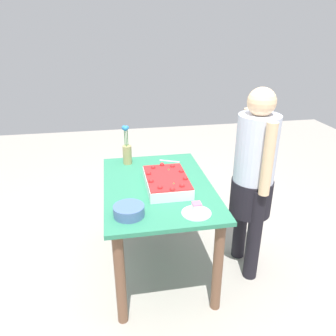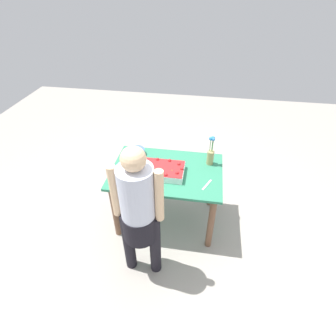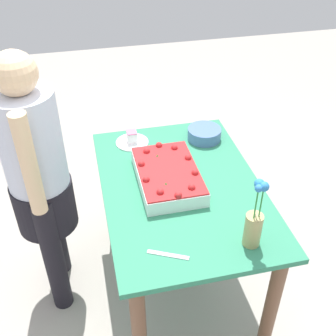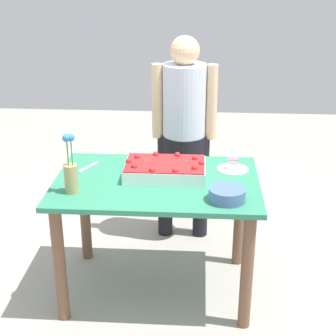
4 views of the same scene
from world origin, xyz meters
name	(u,v)px [view 1 (image 1 of 4)]	position (x,y,z in m)	size (l,w,h in m)	color
ground_plane	(159,264)	(0.00, 0.00, 0.00)	(8.00, 8.00, 0.00)	#A59E94
dining_table	(158,201)	(0.00, 0.00, 0.62)	(1.20, 0.81, 0.76)	#30805D
sheet_cake	(167,182)	(0.05, 0.06, 0.80)	(0.48, 0.31, 0.11)	white
serving_plate_with_slice	(196,211)	(0.45, 0.18, 0.78)	(0.19, 0.19, 0.08)	white
cake_knife	(170,161)	(-0.44, 0.17, 0.76)	(0.18, 0.02, 0.00)	silver
flower_vase	(127,150)	(-0.46, -0.20, 0.88)	(0.08, 0.08, 0.34)	tan
fruit_bowl	(129,211)	(0.40, -0.24, 0.79)	(0.20, 0.20, 0.07)	#4B6A9F
person_standing	(253,174)	(0.13, 0.70, 0.85)	(0.45, 0.31, 1.49)	black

